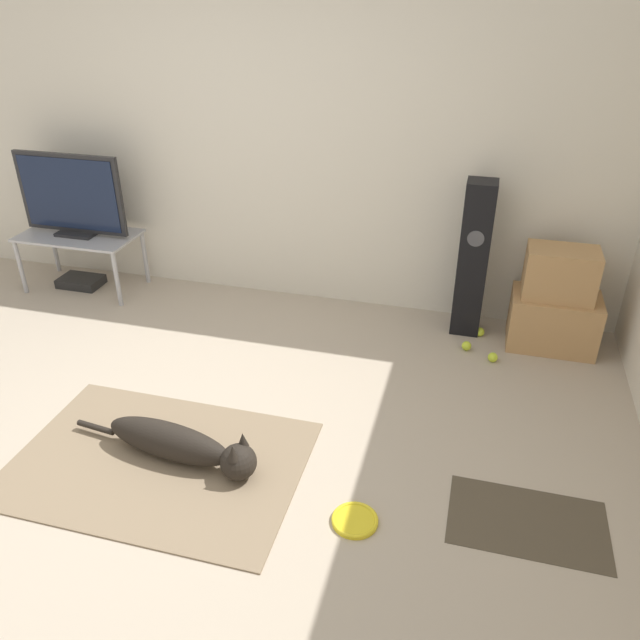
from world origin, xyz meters
TOP-DOWN VIEW (x-y plane):
  - ground_plane at (0.00, 0.00)m, footprint 12.00×12.00m
  - wall_back at (0.00, 2.10)m, footprint 8.00×0.06m
  - area_rug at (0.00, -0.06)m, footprint 1.55×1.07m
  - dog at (0.13, -0.01)m, footprint 1.13×0.28m
  - frisbee at (1.11, -0.19)m, footprint 0.23×0.23m
  - cardboard_box_lower at (2.09, 1.77)m, footprint 0.59×0.37m
  - cardboard_box_upper at (2.08, 1.77)m, footprint 0.46×0.29m
  - floor_speaker at (1.50, 1.84)m, footprint 0.20×0.21m
  - tv_stand at (-1.60, 1.74)m, footprint 0.93×0.50m
  - tv at (-1.60, 1.74)m, footprint 0.89×0.20m
  - tennis_ball_by_boxes at (1.53, 1.55)m, footprint 0.07×0.07m
  - tennis_ball_near_speaker at (1.71, 1.44)m, footprint 0.07×0.07m
  - tennis_ball_loose_on_carpet at (1.62, 1.77)m, footprint 0.07×0.07m
  - game_console at (-1.67, 1.75)m, footprint 0.35×0.23m
  - door_mat at (1.92, 0.03)m, footprint 0.75×0.46m

SIDE VIEW (x-z plane):
  - ground_plane at x=0.00m, z-range 0.00..0.00m
  - door_mat at x=1.92m, z-range 0.00..0.01m
  - area_rug at x=0.00m, z-range 0.00..0.01m
  - frisbee at x=1.11m, z-range 0.00..0.03m
  - tennis_ball_by_boxes at x=1.53m, z-range 0.00..0.07m
  - tennis_ball_near_speaker at x=1.71m, z-range 0.00..0.07m
  - tennis_ball_loose_on_carpet at x=1.62m, z-range 0.00..0.07m
  - game_console at x=-1.67m, z-range 0.00..0.07m
  - dog at x=0.13m, z-range -0.01..0.24m
  - cardboard_box_lower at x=2.09m, z-range 0.00..0.38m
  - tv_stand at x=-1.60m, z-range 0.18..0.65m
  - cardboard_box_upper at x=2.08m, z-range 0.38..0.73m
  - floor_speaker at x=1.50m, z-range 0.00..1.12m
  - tv at x=-1.60m, z-range 0.47..1.11m
  - wall_back at x=0.00m, z-range 0.00..2.55m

